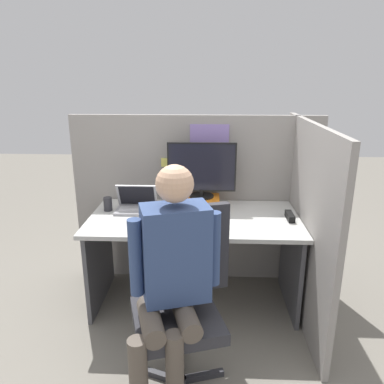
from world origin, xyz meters
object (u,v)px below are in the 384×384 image
(carrot_toy, at_px, (221,230))
(pen_cup, at_px, (108,204))
(paper_box, at_px, (201,201))
(office_chair, at_px, (183,296))
(monitor, at_px, (202,169))
(laptop, at_px, (136,206))
(stapler, at_px, (290,216))
(person, at_px, (172,272))

(carrot_toy, distance_m, pen_cup, 0.94)
(paper_box, bearing_deg, pen_cup, -168.38)
(office_chair, xyz_separation_m, pen_cup, (-0.63, 0.83, 0.25))
(office_chair, bearing_deg, pen_cup, 127.11)
(monitor, bearing_deg, laptop, -163.28)
(stapler, distance_m, pen_cup, 1.36)
(paper_box, height_order, stapler, paper_box)
(person, bearing_deg, paper_box, 83.60)
(stapler, height_order, office_chair, office_chair)
(stapler, relative_size, pen_cup, 1.51)
(monitor, height_order, office_chair, monitor)
(paper_box, xyz_separation_m, person, (-0.13, -1.13, 0.00))
(paper_box, bearing_deg, carrot_toy, -75.79)
(monitor, relative_size, pen_cup, 5.05)
(office_chair, bearing_deg, paper_box, 85.22)
(carrot_toy, bearing_deg, pen_cup, 155.01)
(monitor, xyz_separation_m, person, (-0.13, -1.13, -0.26))
(stapler, relative_size, person, 0.12)
(monitor, xyz_separation_m, pen_cup, (-0.71, -0.15, -0.24))
(monitor, bearing_deg, person, -96.39)
(paper_box, xyz_separation_m, monitor, (-0.00, 0.00, 0.26))
(carrot_toy, height_order, pen_cup, pen_cup)
(monitor, xyz_separation_m, stapler, (0.64, -0.27, -0.27))
(monitor, bearing_deg, carrot_toy, -75.86)
(carrot_toy, bearing_deg, laptop, 147.79)
(office_chair, bearing_deg, carrot_toy, 63.36)
(office_chair, distance_m, person, 0.28)
(laptop, bearing_deg, office_chair, -63.77)
(monitor, distance_m, stapler, 0.75)
(paper_box, height_order, carrot_toy, paper_box)
(stapler, bearing_deg, office_chair, -135.60)
(paper_box, bearing_deg, office_chair, -94.78)
(monitor, bearing_deg, office_chair, -94.77)
(paper_box, relative_size, pen_cup, 2.68)
(laptop, xyz_separation_m, person, (0.37, -0.99, -0.00))
(laptop, distance_m, stapler, 1.14)
(person, bearing_deg, laptop, 110.41)
(stapler, relative_size, office_chair, 0.16)
(monitor, xyz_separation_m, laptop, (-0.49, -0.15, -0.25))
(paper_box, relative_size, person, 0.22)
(laptop, bearing_deg, paper_box, 16.42)
(laptop, bearing_deg, carrot_toy, -32.21)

